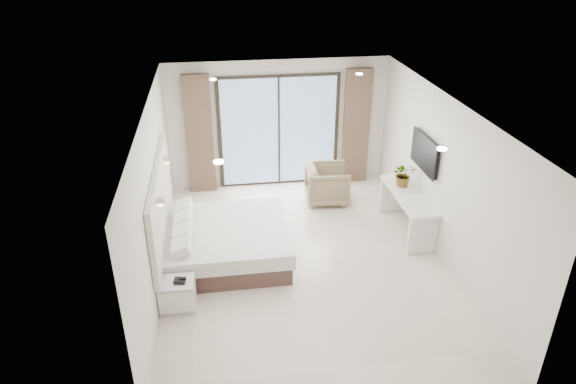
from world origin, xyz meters
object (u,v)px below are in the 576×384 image
object	(u,v)px
nightstand	(178,294)
console_desk	(408,204)
bed	(225,242)
armchair	(327,182)

from	to	relation	value
nightstand	console_desk	world-z (taller)	console_desk
nightstand	console_desk	bearing A→B (deg)	23.42
nightstand	bed	bearing A→B (deg)	60.51
bed	console_desk	distance (m)	3.35
bed	nightstand	size ratio (longest dim) A/B	3.92
bed	console_desk	xyz separation A→B (m)	(3.32, 0.39, 0.27)
nightstand	armchair	size ratio (longest dim) A/B	0.62
bed	nightstand	bearing A→B (deg)	-121.42
bed	armchair	world-z (taller)	armchair
bed	armchair	size ratio (longest dim) A/B	2.44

